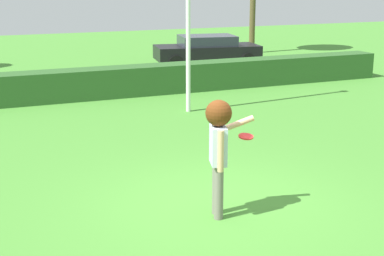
{
  "coord_description": "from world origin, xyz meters",
  "views": [
    {
      "loc": [
        -3.71,
        -7.63,
        3.54
      ],
      "look_at": [
        -0.2,
        0.66,
        1.15
      ],
      "focal_mm": 53.27,
      "sensor_mm": 36.0,
      "label": 1
    }
  ],
  "objects": [
    {
      "name": "parked_car_black",
      "position": [
        5.91,
        13.54,
        0.69
      ],
      "size": [
        4.42,
        2.37,
        1.25
      ],
      "color": "black",
      "rests_on": "ground"
    },
    {
      "name": "hedge_row",
      "position": [
        0.0,
        9.06,
        0.45
      ],
      "size": [
        20.54,
        0.9,
        0.89
      ],
      "primitive_type": "cube",
      "color": "#2C5825",
      "rests_on": "ground"
    },
    {
      "name": "frisbee",
      "position": [
        0.25,
        -0.36,
        1.22
      ],
      "size": [
        0.23,
        0.23,
        0.06
      ],
      "color": "red"
    },
    {
      "name": "person",
      "position": [
        -0.2,
        -0.34,
        1.21
      ],
      "size": [
        0.84,
        0.55,
        1.82
      ],
      "color": "slate",
      "rests_on": "ground"
    },
    {
      "name": "ground_plane",
      "position": [
        0.0,
        0.0,
        0.0
      ],
      "size": [
        60.0,
        60.0,
        0.0
      ],
      "primitive_type": "plane",
      "color": "#468A31"
    }
  ]
}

